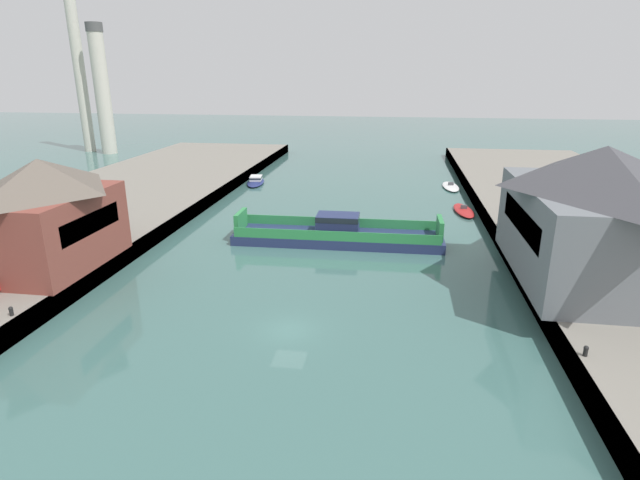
% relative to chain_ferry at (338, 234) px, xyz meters
% --- Properties ---
extents(ground_plane, '(400.00, 400.00, 0.00)m').
position_rel_chain_ferry_xyz_m(ground_plane, '(-1.25, -21.46, -1.04)').
color(ground_plane, '#3D6660').
extents(quay_left, '(28.00, 140.00, 1.77)m').
position_rel_chain_ferry_xyz_m(quay_left, '(-34.17, -1.46, -0.15)').
color(quay_left, gray).
rests_on(quay_left, ground).
extents(quay_right, '(28.00, 140.00, 1.77)m').
position_rel_chain_ferry_xyz_m(quay_right, '(31.67, -1.46, -0.15)').
color(quay_right, gray).
rests_on(quay_right, ground).
extents(chain_ferry, '(23.92, 5.97, 3.36)m').
position_rel_chain_ferry_xyz_m(chain_ferry, '(0.00, 0.00, 0.00)').
color(chain_ferry, navy).
rests_on(chain_ferry, ground).
extents(moored_boat_near_left, '(2.96, 8.17, 0.98)m').
position_rel_chain_ferry_xyz_m(moored_boat_near_left, '(15.65, 32.00, -0.79)').
color(moored_boat_near_left, white).
rests_on(moored_boat_near_left, ground).
extents(moored_boat_near_right, '(3.99, 8.59, 1.29)m').
position_rel_chain_ferry_xyz_m(moored_boat_near_right, '(-18.15, 30.56, -0.56)').
color(moored_boat_near_right, navy).
rests_on(moored_boat_near_right, ground).
extents(moored_boat_mid_left, '(3.10, 8.04, 1.07)m').
position_rel_chain_ferry_xyz_m(moored_boat_mid_left, '(15.95, 15.87, -0.74)').
color(moored_boat_mid_left, red).
rests_on(moored_boat_mid_left, ground).
extents(harbormaster_building, '(8.59, 12.60, 9.82)m').
position_rel_chain_ferry_xyz_m(harbormaster_building, '(-24.46, -15.64, 5.65)').
color(harbormaster_building, brown).
rests_on(harbormaster_building, quay_left).
extents(warehouse_shed, '(11.97, 18.69, 11.30)m').
position_rel_chain_ferry_xyz_m(warehouse_shed, '(23.05, -11.21, 6.39)').
color(warehouse_shed, slate).
rests_on(warehouse_shed, quay_right).
extents(bollard_left_fore, '(0.32, 0.32, 0.71)m').
position_rel_chain_ferry_xyz_m(bollard_left_fore, '(-21.02, -25.46, 1.13)').
color(bollard_left_fore, black).
rests_on(bollard_left_fore, quay_left).
extents(bollard_right_fore, '(0.32, 0.32, 0.71)m').
position_rel_chain_ferry_xyz_m(bollard_right_fore, '(18.52, -25.15, 1.13)').
color(bollard_right_fore, black).
rests_on(bollard_right_fore, quay_right).
extents(bollard_left_mid, '(0.32, 0.32, 0.71)m').
position_rel_chain_ferry_xyz_m(bollard_left_mid, '(-21.02, -17.75, 1.13)').
color(bollard_left_mid, black).
rests_on(bollard_left_mid, quay_left).
extents(bollard_right_mid, '(0.32, 0.32, 0.71)m').
position_rel_chain_ferry_xyz_m(bollard_right_mid, '(18.52, -16.75, 1.13)').
color(bollard_right_mid, black).
rests_on(bollard_right_mid, quay_right).
extents(bollard_left_aft, '(0.32, 0.32, 0.71)m').
position_rel_chain_ferry_xyz_m(bollard_left_aft, '(-21.02, -13.59, 1.13)').
color(bollard_left_aft, black).
rests_on(bollard_left_aft, quay_left).
extents(bollard_right_aft, '(0.32, 0.32, 0.71)m').
position_rel_chain_ferry_xyz_m(bollard_right_aft, '(18.52, -13.99, 1.13)').
color(bollard_right_aft, black).
rests_on(bollard_right_aft, quay_right).
extents(smokestack_distant_a, '(2.79, 2.79, 40.00)m').
position_rel_chain_ferry_xyz_m(smokestack_distant_a, '(-69.45, 62.29, 20.01)').
color(smokestack_distant_a, beige).
rests_on(smokestack_distant_a, ground).
extents(smokestack_distant_b, '(3.75, 3.75, 29.54)m').
position_rel_chain_ferry_xyz_m(smokestack_distant_b, '(-62.80, 59.83, 14.74)').
color(smokestack_distant_b, beige).
rests_on(smokestack_distant_b, ground).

